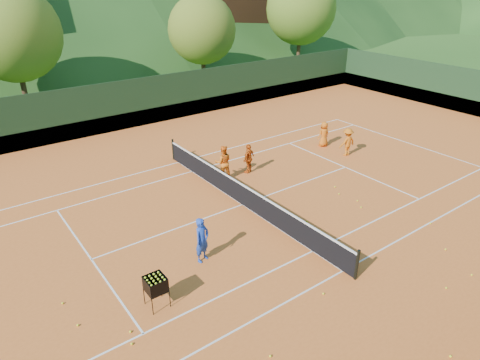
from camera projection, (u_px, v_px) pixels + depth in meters
ground at (243, 205)px, 17.90m from camera, size 400.00×400.00×0.00m
clay_court at (243, 205)px, 17.90m from camera, size 40.00×24.00×0.02m
coach at (202, 240)px, 14.12m from camera, size 0.68×0.55×1.60m
student_a at (223, 162)px, 19.83m from camera, size 0.98×0.89×1.63m
student_b at (249, 158)px, 20.47m from camera, size 0.93×0.63×1.46m
student_c at (324, 134)px, 23.61m from camera, size 0.73×0.52×1.40m
student_d at (347, 142)px, 22.40m from camera, size 1.00×0.63×1.49m
tennis_ball_0 at (78, 325)px, 11.74m from camera, size 0.07×0.07×0.07m
tennis_ball_1 at (323, 294)px, 12.89m from camera, size 0.07×0.07×0.07m
tennis_ball_2 at (270, 356)px, 10.80m from camera, size 0.07×0.07×0.07m
tennis_ball_3 at (361, 207)px, 17.63m from camera, size 0.07×0.07×0.07m
tennis_ball_4 at (450, 356)px, 10.79m from camera, size 0.07×0.07×0.07m
tennis_ball_5 at (132, 344)px, 11.15m from camera, size 0.07×0.07×0.07m
tennis_ball_6 at (307, 222)px, 16.61m from camera, size 0.07×0.07×0.07m
tennis_ball_7 at (446, 249)px, 14.95m from camera, size 0.07×0.07×0.07m
tennis_ball_8 at (430, 223)px, 16.49m from camera, size 0.07×0.07×0.07m
tennis_ball_9 at (335, 187)px, 19.29m from camera, size 0.07×0.07×0.07m
tennis_ball_10 at (62, 303)px, 12.52m from camera, size 0.07×0.07×0.07m
tennis_ball_11 at (446, 288)px, 13.13m from camera, size 0.07×0.07×0.07m
tennis_ball_12 at (130, 332)px, 11.53m from camera, size 0.07×0.07×0.07m
tennis_ball_15 at (357, 201)px, 18.13m from camera, size 0.07×0.07×0.07m
tennis_ball_19 at (339, 194)px, 18.68m from camera, size 0.07×0.07×0.07m
tennis_ball_20 at (472, 275)px, 13.69m from camera, size 0.07×0.07×0.07m
court_lines at (243, 205)px, 17.89m from camera, size 23.83×11.03×0.00m
tennis_net at (243, 194)px, 17.68m from camera, size 0.10×12.07×1.10m
perimeter_fence at (243, 178)px, 17.35m from camera, size 40.40×24.24×3.00m
ball_hopper at (156, 285)px, 12.17m from camera, size 0.57×0.57×1.00m
chalet_mid at (91, 13)px, 43.51m from camera, size 12.65×8.82×11.45m
chalet_right at (226, 7)px, 47.96m from camera, size 11.50×8.82×11.91m
tree_b at (11, 33)px, 27.96m from camera, size 6.40×6.40×8.40m
tree_c at (202, 29)px, 34.99m from camera, size 5.60×5.60×7.35m
tree_d at (301, 9)px, 41.68m from camera, size 6.80×6.80×8.93m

